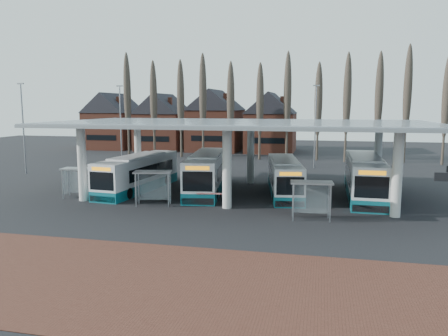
% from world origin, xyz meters
% --- Properties ---
extents(ground, '(140.00, 140.00, 0.00)m').
position_xyz_m(ground, '(0.00, 0.00, 0.00)').
color(ground, black).
rests_on(ground, ground).
extents(brick_strip, '(70.00, 10.00, 0.03)m').
position_xyz_m(brick_strip, '(0.00, -12.00, 0.01)').
color(brick_strip, '#552E22').
rests_on(brick_strip, ground).
extents(station_canopy, '(32.00, 16.00, 6.34)m').
position_xyz_m(station_canopy, '(0.00, 8.00, 5.68)').
color(station_canopy, silver).
rests_on(station_canopy, ground).
extents(poplar_row, '(45.10, 1.10, 14.50)m').
position_xyz_m(poplar_row, '(0.00, 33.00, 8.78)').
color(poplar_row, '#473D33').
rests_on(poplar_row, ground).
extents(townhouse_row, '(36.80, 10.30, 12.25)m').
position_xyz_m(townhouse_row, '(-15.75, 44.00, 5.94)').
color(townhouse_row, brown).
rests_on(townhouse_row, ground).
extents(lamp_post_a, '(0.80, 0.16, 10.17)m').
position_xyz_m(lamp_post_a, '(-18.00, 22.00, 5.34)').
color(lamp_post_a, slate).
rests_on(lamp_post_a, ground).
extents(lamp_post_b, '(0.80, 0.16, 10.17)m').
position_xyz_m(lamp_post_b, '(6.00, 26.00, 5.34)').
color(lamp_post_b, slate).
rests_on(lamp_post_b, ground).
extents(lamp_post_d, '(0.80, 0.16, 10.17)m').
position_xyz_m(lamp_post_d, '(-26.00, 14.00, 5.34)').
color(lamp_post_d, slate).
rests_on(lamp_post_d, ground).
extents(bus_0, '(3.60, 11.81, 3.23)m').
position_xyz_m(bus_0, '(-9.40, 7.67, 1.52)').
color(bus_0, silver).
rests_on(bus_0, ground).
extents(bus_1, '(4.37, 12.73, 3.47)m').
position_xyz_m(bus_1, '(-3.21, 8.85, 1.64)').
color(bus_1, silver).
rests_on(bus_1, ground).
extents(bus_2, '(4.15, 11.34, 3.08)m').
position_xyz_m(bus_2, '(3.75, 8.96, 1.45)').
color(bus_2, silver).
rests_on(bus_2, ground).
extents(bus_3, '(2.81, 12.59, 3.49)m').
position_xyz_m(bus_3, '(10.47, 9.29, 1.65)').
color(bus_3, silver).
rests_on(bus_3, ground).
extents(shelter_0, '(2.79, 1.55, 2.50)m').
position_xyz_m(shelter_0, '(-12.96, 3.57, 1.82)').
color(shelter_0, gray).
rests_on(shelter_0, ground).
extents(shelter_1, '(3.14, 2.04, 2.68)m').
position_xyz_m(shelter_1, '(-5.78, 2.22, 1.95)').
color(shelter_1, gray).
rests_on(shelter_1, ground).
extents(shelter_2, '(2.92, 1.63, 2.61)m').
position_xyz_m(shelter_2, '(6.28, 0.59, 1.90)').
color(shelter_2, gray).
rests_on(shelter_2, ground).
extents(barrier, '(2.30, 0.85, 1.16)m').
position_xyz_m(barrier, '(-1.24, 2.88, 0.90)').
color(barrier, black).
rests_on(barrier, ground).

